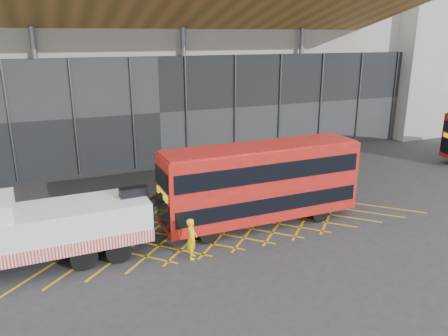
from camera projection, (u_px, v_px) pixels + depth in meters
name	position (u px, v px, depth m)	size (l,w,h in m)	color
ground_plane	(182.00, 227.00, 22.44)	(120.00, 120.00, 0.00)	#2B2B2E
road_markings	(224.00, 220.00, 23.33)	(21.56, 7.16, 0.01)	gold
construction_building	(135.00, 41.00, 36.76)	(55.00, 23.97, 18.00)	gray
east_building	(427.00, 30.00, 45.46)	(15.00, 12.00, 20.00)	gray
recovery_truck	(25.00, 228.00, 18.03)	(11.26, 2.87, 3.93)	black
bus_towed	(261.00, 181.00, 22.21)	(10.38, 2.53, 4.21)	#AD140F
worker	(192.00, 239.00, 19.08)	(0.68, 0.45, 1.87)	yellow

